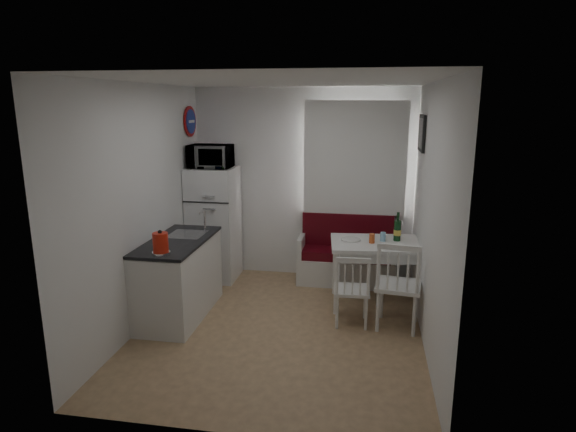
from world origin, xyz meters
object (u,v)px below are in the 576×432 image
(kitchen_counter, at_px, (179,277))
(microwave, at_px, (210,156))
(bench, at_px, (346,261))
(wine_bottle, at_px, (398,227))
(dining_table, at_px, (376,249))
(kettle, at_px, (161,243))
(fridge, at_px, (214,224))
(chair_right, at_px, (400,277))
(chair_left, at_px, (352,283))

(kitchen_counter, height_order, microwave, microwave)
(bench, distance_m, wine_bottle, 1.08)
(kitchen_counter, relative_size, dining_table, 1.18)
(kettle, distance_m, wine_bottle, 2.73)
(fridge, bearing_deg, microwave, -90.00)
(chair_right, bearing_deg, microwave, 161.66)
(bench, distance_m, fridge, 1.88)
(dining_table, distance_m, kettle, 2.49)
(chair_left, bearing_deg, microwave, 145.64)
(microwave, bearing_deg, fridge, 90.00)
(microwave, distance_m, kettle, 1.86)
(chair_left, xyz_separation_m, fridge, (-1.93, 1.23, 0.27))
(kettle, bearing_deg, chair_right, 12.40)
(chair_right, relative_size, fridge, 0.34)
(kitchen_counter, height_order, dining_table, kitchen_counter)
(dining_table, xyz_separation_m, microwave, (-2.18, 0.53, 1.00))
(chair_right, distance_m, kettle, 2.49)
(fridge, bearing_deg, bench, 3.47)
(bench, distance_m, chair_left, 1.36)
(bench, height_order, wine_bottle, wine_bottle)
(wine_bottle, bearing_deg, dining_table, -157.88)
(bench, xyz_separation_m, kettle, (-1.78, -1.89, 0.72))
(chair_right, bearing_deg, dining_table, 118.09)
(fridge, bearing_deg, chair_right, -27.26)
(microwave, height_order, kettle, microwave)
(dining_table, bearing_deg, kettle, -156.54)
(wine_bottle, bearing_deg, kettle, -151.56)
(kettle, bearing_deg, dining_table, 29.12)
(microwave, xyz_separation_m, wine_bottle, (2.43, -0.43, -0.74))
(kitchen_counter, height_order, fridge, fridge)
(kitchen_counter, xyz_separation_m, chair_right, (2.45, -0.01, 0.16))
(bench, distance_m, dining_table, 0.88)
(bench, bearing_deg, chair_right, -65.60)
(fridge, relative_size, microwave, 2.80)
(wine_bottle, bearing_deg, chair_right, -90.00)
(chair_left, bearing_deg, wine_bottle, 53.78)
(wine_bottle, bearing_deg, kitchen_counter, -162.67)
(chair_right, bearing_deg, bench, 122.38)
(dining_table, height_order, chair_right, chair_right)
(dining_table, bearing_deg, chair_right, -75.56)
(kitchen_counter, xyz_separation_m, microwave, (0.02, 1.19, 1.25))
(wine_bottle, bearing_deg, chair_left, -123.34)
(kitchen_counter, height_order, wine_bottle, kitchen_counter)
(kitchen_counter, xyz_separation_m, chair_left, (1.95, 0.01, 0.05))
(chair_right, xyz_separation_m, wine_bottle, (0.00, 0.77, 0.35))
(microwave, bearing_deg, kitchen_counter, -90.94)
(bench, distance_m, microwave, 2.29)
(bench, relative_size, fridge, 0.83)
(dining_table, relative_size, chair_left, 2.56)
(bench, distance_m, chair_right, 1.53)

